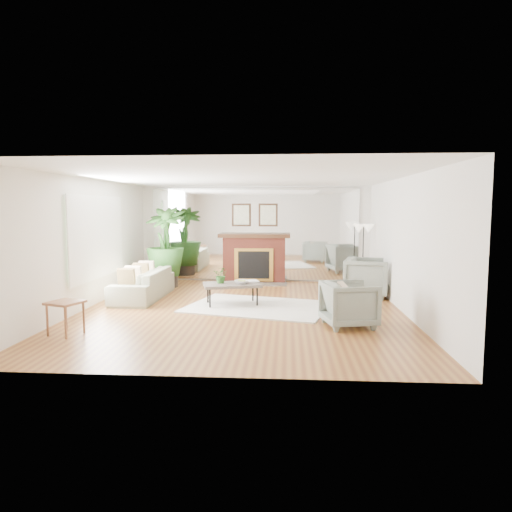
# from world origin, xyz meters

# --- Properties ---
(ground) EXTENTS (7.00, 7.00, 0.00)m
(ground) POSITION_xyz_m (0.00, 0.00, 0.00)
(ground) COLOR brown
(ground) RESTS_ON ground
(wall_left) EXTENTS (0.02, 7.00, 2.50)m
(wall_left) POSITION_xyz_m (-2.99, 0.00, 1.25)
(wall_left) COLOR silver
(wall_left) RESTS_ON ground
(wall_right) EXTENTS (0.02, 7.00, 2.50)m
(wall_right) POSITION_xyz_m (2.99, 0.00, 1.25)
(wall_right) COLOR silver
(wall_right) RESTS_ON ground
(wall_back) EXTENTS (6.00, 0.02, 2.50)m
(wall_back) POSITION_xyz_m (0.00, 3.49, 1.25)
(wall_back) COLOR silver
(wall_back) RESTS_ON ground
(mirror_panel) EXTENTS (5.40, 0.04, 2.40)m
(mirror_panel) POSITION_xyz_m (0.00, 3.47, 1.25)
(mirror_panel) COLOR silver
(mirror_panel) RESTS_ON wall_back
(window_panel) EXTENTS (0.04, 2.40, 1.50)m
(window_panel) POSITION_xyz_m (-2.96, 0.40, 1.35)
(window_panel) COLOR #B2E09E
(window_panel) RESTS_ON wall_left
(fireplace) EXTENTS (1.85, 0.83, 2.05)m
(fireplace) POSITION_xyz_m (0.00, 3.26, 0.66)
(fireplace) COLOR maroon
(fireplace) RESTS_ON ground
(area_rug) EXTENTS (3.02, 2.48, 0.03)m
(area_rug) POSITION_xyz_m (0.28, 0.22, 0.01)
(area_rug) COLOR white
(area_rug) RESTS_ON ground
(coffee_table) EXTENTS (1.24, 0.91, 0.44)m
(coffee_table) POSITION_xyz_m (-0.23, 0.37, 0.41)
(coffee_table) COLOR #5F554B
(coffee_table) RESTS_ON ground
(sofa) EXTENTS (0.84, 2.12, 0.62)m
(sofa) POSITION_xyz_m (-2.22, 0.96, 0.31)
(sofa) COLOR gray
(sofa) RESTS_ON ground
(armchair_back) EXTENTS (1.13, 1.11, 0.85)m
(armchair_back) POSITION_xyz_m (2.60, 1.49, 0.43)
(armchair_back) COLOR gray
(armchair_back) RESTS_ON ground
(armchair_front) EXTENTS (0.97, 0.95, 0.74)m
(armchair_front) POSITION_xyz_m (1.87, -1.10, 0.37)
(armchair_front) COLOR gray
(armchair_front) RESTS_ON ground
(side_table) EXTENTS (0.58, 0.58, 0.52)m
(side_table) POSITION_xyz_m (-2.51, -1.90, 0.43)
(side_table) COLOR brown
(side_table) RESTS_ON ground
(potted_ficus) EXTENTS (1.04, 1.04, 1.96)m
(potted_ficus) POSITION_xyz_m (-2.11, 2.41, 1.05)
(potted_ficus) COLOR black
(potted_ficus) RESTS_ON ground
(floor_lamp) EXTENTS (0.50, 0.28, 1.54)m
(floor_lamp) POSITION_xyz_m (2.70, 2.72, 1.31)
(floor_lamp) COLOR black
(floor_lamp) RESTS_ON ground
(tabletop_plant) EXTENTS (0.35, 0.33, 0.32)m
(tabletop_plant) POSITION_xyz_m (-0.45, 0.38, 0.61)
(tabletop_plant) COLOR #305B21
(tabletop_plant) RESTS_ON coffee_table
(fruit_bowl) EXTENTS (0.34, 0.34, 0.07)m
(fruit_bowl) POSITION_xyz_m (-0.04, 0.36, 0.48)
(fruit_bowl) COLOR brown
(fruit_bowl) RESTS_ON coffee_table
(book) EXTENTS (0.31, 0.35, 0.02)m
(book) POSITION_xyz_m (0.06, 0.59, 0.45)
(book) COLOR brown
(book) RESTS_ON coffee_table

